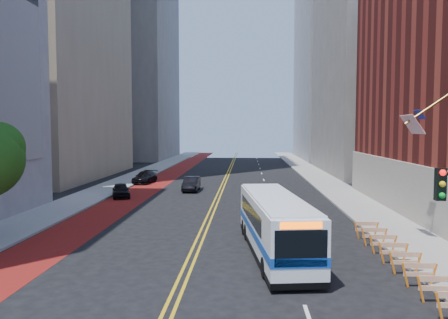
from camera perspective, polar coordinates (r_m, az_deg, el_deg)
ground at (r=17.75m, az=-6.20°, el=-16.96°), size 160.00×160.00×0.00m
sidewalk_left at (r=49.04m, az=-14.47°, el=-3.47°), size 4.00×140.00×0.15m
sidewalk_right at (r=47.70m, az=14.28°, el=-3.68°), size 4.00×140.00×0.15m
bus_lane_paint at (r=48.02m, az=-10.01°, el=-3.65°), size 3.60×140.00×0.01m
center_line_inner at (r=46.88m, az=-0.52°, el=-3.78°), size 0.14×140.00×0.01m
center_line_outer at (r=46.86m, az=-0.08°, el=-3.78°), size 0.14×140.00×0.01m
lane_dashes at (r=54.77m, az=5.22°, el=-2.66°), size 0.14×98.20×0.01m
midrise_right_near at (r=68.85m, az=20.88°, el=15.18°), size 18.00×26.00×40.00m
midrise_right_far at (r=99.02m, az=16.03°, el=16.18°), size 20.00×28.00×55.00m
midrise_left_far at (r=101.49m, az=-13.04°, el=18.83°), size 20.00×26.00×65.00m
construction_barriers at (r=21.71m, az=21.90°, el=-11.44°), size 1.42×10.91×1.00m
transit_bus at (r=22.50m, az=6.63°, el=-8.34°), size 3.63×10.99×2.96m
car_a at (r=41.89m, az=-13.31°, el=-3.92°), size 2.67×4.10×1.30m
car_b at (r=45.05m, az=-4.28°, el=-3.19°), size 1.57×4.38×1.44m
car_c at (r=52.17m, az=-10.29°, el=-2.29°), size 2.41×4.91×1.37m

